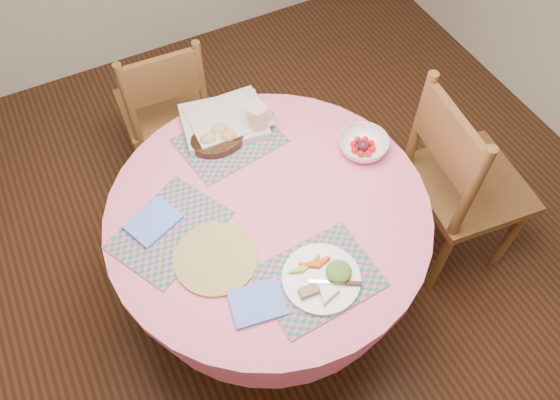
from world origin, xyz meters
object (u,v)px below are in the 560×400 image
Objects in this scene: dining_table at (269,236)px; chair_back at (165,107)px; latte_mug at (258,119)px; chair_right at (460,181)px; fruit_bowl at (363,145)px; bread_bowl at (218,138)px; wicker_trivet at (216,258)px; dinner_plate at (324,278)px.

chair_back is (-0.11, 0.96, -0.08)m from dining_table.
chair_back is 0.73m from latte_mug.
fruit_bowl is at bearing 68.96° from chair_right.
chair_right is 1.14× the size of chair_back.
bread_bowl is 1.67× the size of latte_mug.
bread_bowl is at bearing 67.21° from chair_right.
dinner_plate is at bearing -39.49° from wicker_trivet.
chair_right is at bearing -7.98° from dining_table.
chair_right reaches higher than dining_table.
bread_bowl reaches higher than fruit_bowl.
chair_back is at bearing 123.66° from fruit_bowl.
dinner_plate is at bearing -84.26° from bread_bowl.
chair_back is at bearing 112.83° from latte_mug.
wicker_trivet is 0.76m from fruit_bowl.
dinner_plate is at bearing -97.84° from latte_mug.
wicker_trivet is 1.10× the size of dinner_plate.
latte_mug is (0.40, 0.48, 0.07)m from wicker_trivet.
latte_mug is at bearing 115.60° from chair_back.
dinner_plate is 1.19× the size of bread_bowl.
fruit_bowl is (0.33, -0.28, -0.04)m from latte_mug.
fruit_bowl is at bearing 10.52° from dining_table.
latte_mug reaches higher than wicker_trivet.
chair_right is 0.51m from fruit_bowl.
latte_mug is at bearing 69.40° from dining_table.
chair_right is 1.07m from bread_bowl.
dining_table is 1.19× the size of chair_right.
dinner_plate is at bearing 99.23° from chair_back.
chair_right reaches higher than dinner_plate.
latte_mug reaches higher than dinner_plate.
wicker_trivet reaches higher than dining_table.
latte_mug is (-0.73, 0.49, 0.28)m from chair_right.
fruit_bowl reaches higher than dinner_plate.
dinner_plate is 1.98× the size of latte_mug.
dining_table is 0.48m from latte_mug.
bread_bowl is 0.96× the size of fruit_bowl.
chair_back reaches higher than latte_mug.
dining_table is 8.99× the size of latte_mug.
bread_bowl is at bearing 100.17° from chair_back.
latte_mug is (0.10, 0.72, 0.05)m from dinner_plate.
dining_table is 4.13× the size of wicker_trivet.
chair_back reaches higher than dinner_plate.
chair_right is 3.83× the size of dinner_plate.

